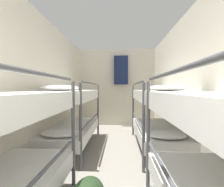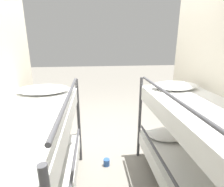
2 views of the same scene
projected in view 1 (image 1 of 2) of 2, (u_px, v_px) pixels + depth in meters
The scene contains 6 objects.
wall_left at pixel (29, 86), 2.26m from camera, with size 0.06×5.52×2.48m.
wall_right at pixel (200, 85), 2.12m from camera, with size 0.06×5.52×2.48m.
wall_back at pixel (116, 87), 4.91m from camera, with size 2.58×0.06×2.48m.
bunk_stack_left_far at pixel (72, 113), 2.99m from camera, with size 0.80×1.76×1.32m.
bunk_stack_right_far at pixel (157, 113), 2.90m from camera, with size 0.80×1.76×1.32m.
hanging_coat at pixel (121, 70), 4.74m from camera, with size 0.44×0.12×0.90m.
Camera 1 is at (0.12, 0.51, 1.19)m, focal length 24.00 mm.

